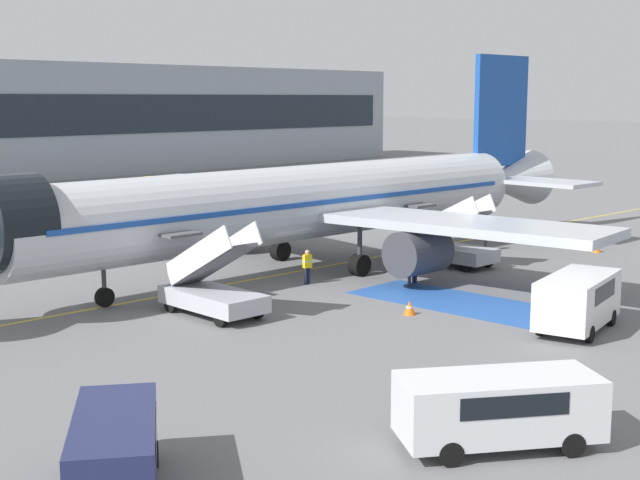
# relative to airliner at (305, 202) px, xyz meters

# --- Properties ---
(ground_plane) EXTENTS (600.00, 600.00, 0.00)m
(ground_plane) POSITION_rel_airliner_xyz_m (-2.33, -0.59, -3.56)
(ground_plane) COLOR slate
(apron_leadline_yellow) EXTENTS (75.94, 3.32, 0.01)m
(apron_leadline_yellow) POSITION_rel_airliner_xyz_m (-0.67, 0.03, -3.55)
(apron_leadline_yellow) COLOR gold
(apron_leadline_yellow) RESTS_ON ground_plane
(apron_stand_patch_blue) EXTENTS (4.07, 10.17, 0.01)m
(apron_stand_patch_blue) POSITION_rel_airliner_xyz_m (-0.67, -10.25, -3.55)
(apron_stand_patch_blue) COLOR #2856A8
(apron_stand_patch_blue) RESTS_ON ground_plane
(airliner) EXTENTS (42.04, 31.23, 11.58)m
(airliner) POSITION_rel_airliner_xyz_m (0.00, 0.00, 0.00)
(airliner) COLOR #B7BCC4
(airliner) RESTS_ON ground_plane
(boarding_stairs_forward) EXTENTS (2.40, 5.30, 4.05)m
(boarding_stairs_forward) POSITION_rel_airliner_xyz_m (-9.64, -4.07, -2.56)
(boarding_stairs_forward) COLOR #ADB2BA
(boarding_stairs_forward) RESTS_ON ground_plane
(boarding_stairs_aft) EXTENTS (2.40, 5.30, 3.94)m
(boarding_stairs_aft) POSITION_rel_airliner_xyz_m (6.34, -4.72, -2.58)
(boarding_stairs_aft) COLOR #ADB2BA
(boarding_stairs_aft) RESTS_ON ground_plane
(fuel_tanker) EXTENTS (10.00, 3.57, 3.58)m
(fuel_tanker) POSITION_rel_airliner_xyz_m (4.27, 18.68, -1.74)
(fuel_tanker) COLOR #38383D
(fuel_tanker) RESTS_ON ground_plane
(service_van_0) EXTENTS (4.26, 4.85, 1.85)m
(service_van_0) POSITION_rel_airliner_xyz_m (-22.03, -15.56, -2.43)
(service_van_0) COLOR #1E234C
(service_van_0) RESTS_ON ground_plane
(service_van_1) EXTENTS (5.07, 2.87, 2.15)m
(service_van_1) POSITION_rel_airliner_xyz_m (-1.52, -16.17, -2.27)
(service_van_1) COLOR silver
(service_van_1) RESTS_ON ground_plane
(service_van_2) EXTENTS (5.37, 4.70, 1.89)m
(service_van_2) POSITION_rel_airliner_xyz_m (-13.66, -20.29, -2.41)
(service_van_2) COLOR silver
(service_van_2) RESTS_ON ground_plane
(ground_crew_0) EXTENTS (0.45, 0.48, 1.70)m
(ground_crew_0) POSITION_rel_airliner_xyz_m (11.52, -3.52, -2.58)
(ground_crew_0) COLOR black
(ground_crew_0) RESTS_ON ground_plane
(ground_crew_1) EXTENTS (0.46, 0.30, 1.68)m
(ground_crew_1) POSITION_rel_airliner_xyz_m (-2.53, -2.61, -2.59)
(ground_crew_1) COLOR #191E38
(ground_crew_1) RESTS_ON ground_plane
(ground_crew_2) EXTENTS (0.47, 0.46, 1.75)m
(ground_crew_2) POSITION_rel_airliner_xyz_m (0.45, -6.50, -2.55)
(ground_crew_2) COLOR #2D2D33
(ground_crew_2) RESTS_ON ground_plane
(ground_crew_3) EXTENTS (0.33, 0.47, 1.59)m
(ground_crew_3) POSITION_rel_airliner_xyz_m (1.36, -6.11, -2.65)
(ground_crew_3) COLOR #191E38
(ground_crew_3) RESTS_ON ground_plane
(traffic_cone_0) EXTENTS (0.55, 0.55, 0.61)m
(traffic_cone_0) POSITION_rel_airliner_xyz_m (15.55, -8.53, -3.25)
(traffic_cone_0) COLOR orange
(traffic_cone_0) RESTS_ON ground_plane
(traffic_cone_1) EXTENTS (0.52, 0.52, 0.58)m
(traffic_cone_1) POSITION_rel_airliner_xyz_m (-3.96, -9.92, -3.27)
(traffic_cone_1) COLOR orange
(traffic_cone_1) RESTS_ON ground_plane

